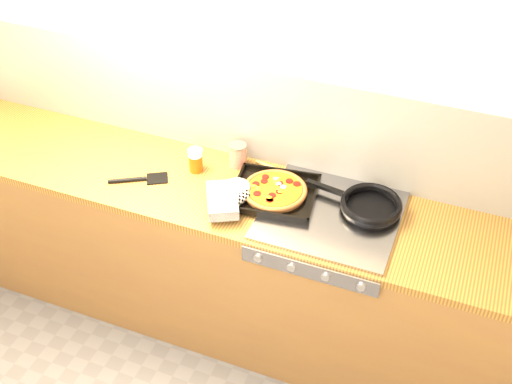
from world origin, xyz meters
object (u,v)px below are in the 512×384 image
at_px(pizza_on_tray, 260,193).
at_px(frying_pan, 370,205).
at_px(tomato_can, 238,155).
at_px(juice_glass, 196,160).

xyz_separation_m(pizza_on_tray, frying_pan, (0.48, 0.10, -0.00)).
relative_size(pizza_on_tray, tomato_can, 4.17).
height_order(pizza_on_tray, tomato_can, tomato_can).
bearing_deg(frying_pan, pizza_on_tray, -168.59).
xyz_separation_m(pizza_on_tray, tomato_can, (-0.20, 0.21, 0.02)).
distance_m(pizza_on_tray, juice_glass, 0.38).
distance_m(pizza_on_tray, frying_pan, 0.49).
bearing_deg(tomato_can, juice_glass, -147.55).
bearing_deg(tomato_can, pizza_on_tray, -46.15).
distance_m(frying_pan, juice_glass, 0.86).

